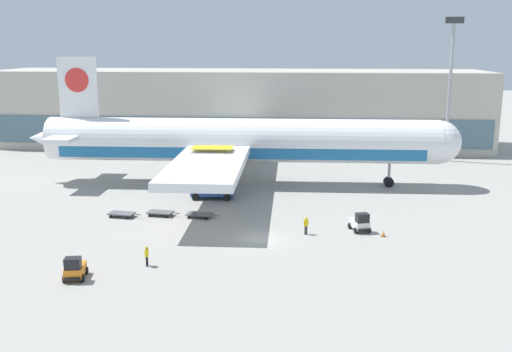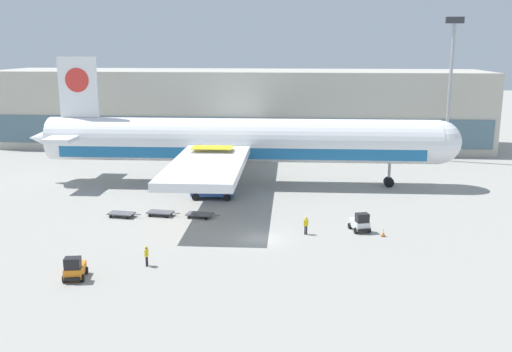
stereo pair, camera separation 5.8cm
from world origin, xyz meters
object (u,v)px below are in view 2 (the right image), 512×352
Objects in this scene: ground_crew_far at (306,224)px; scissor_lift_loader at (213,179)px; baggage_dolly_third at (200,214)px; traffic_cone_near at (383,233)px; light_mast at (451,79)px; airplane_main at (235,142)px; baggage_dolly_lead at (122,214)px; ground_crew_near at (147,254)px; baggage_tug_foreground at (360,223)px; baggage_dolly_second at (161,212)px; baggage_tug_mid at (74,269)px.

scissor_lift_loader is at bearing -86.23° from ground_crew_far.
traffic_cone_near reaches higher than baggage_dolly_third.
scissor_lift_loader is (-34.04, -26.44, -10.88)m from light_mast.
traffic_cone_near is at bearing -51.11° from airplane_main.
baggage_dolly_lead is 2.09× the size of ground_crew_near.
scissor_lift_loader is at bearing 145.54° from traffic_cone_near.
ground_crew_far is (-5.47, -1.52, 0.23)m from baggage_tug_foreground.
light_mast is 6.05× the size of baggage_dolly_lead.
baggage_dolly_second is at bearing 168.28° from traffic_cone_near.
light_mast reaches higher than ground_crew_far.
baggage_dolly_second is at bearing -138.05° from light_mast.
baggage_dolly_lead is at bearing -124.54° from airplane_main.
baggage_dolly_second is (-38.58, -34.68, -12.85)m from light_mast.
light_mast reaches higher than baggage_dolly_third.
baggage_dolly_lead is 8.60m from baggage_dolly_third.
light_mast is 29.27× the size of traffic_cone_near.
light_mast reaches higher than baggage_dolly_second.
light_mast is 44.20m from traffic_cone_near.
baggage_dolly_lead and baggage_dolly_third have the same top height.
ground_crew_far is (13.50, 9.65, 0.03)m from ground_crew_near.
ground_crew_far is at bearing -119.59° from light_mast.
scissor_lift_loader is at bearing -178.68° from ground_crew_near.
traffic_cone_near is (-14.87, -39.59, -12.85)m from light_mast.
light_mast is 38.17m from airplane_main.
baggage_dolly_third is at bearing 166.60° from traffic_cone_near.
baggage_tug_mid is 0.71× the size of baggage_dolly_third.
traffic_cone_near is at bearing 143.07° from ground_crew_far.
light_mast is at bearing -156.93° from ground_crew_far.
ground_crew_far is 2.38× the size of traffic_cone_near.
baggage_tug_foreground is at bearing 126.75° from ground_crew_near.
scissor_lift_loader is 3.42× the size of ground_crew_far.
baggage_tug_mid is 0.71× the size of baggage_dolly_second.
baggage_tug_mid reaches higher than traffic_cone_near.
traffic_cone_near is (7.64, 0.05, -0.72)m from ground_crew_far.
baggage_tug_foreground is 2.67m from traffic_cone_near.
baggage_dolly_second is 24.22m from traffic_cone_near.
light_mast is 3.59× the size of scissor_lift_loader.
ground_crew_far is at bearing -9.51° from baggage_dolly_second.
baggage_dolly_second is (-21.54, 3.45, -0.49)m from baggage_tug_foreground.
airplane_main is 27.21m from traffic_cone_near.
light_mast is at bearing 49.63° from baggage_dolly_second.
ground_crew_far reaches higher than ground_crew_near.
airplane_main is (-32.11, -19.27, -7.40)m from light_mast.
baggage_dolly_second is 2.09× the size of ground_crew_near.
baggage_dolly_third is at bearing 148.07° from baggage_tug_mid.
ground_crew_near is (5.02, 3.25, 0.20)m from baggage_tug_mid.
airplane_main is at bearing 154.53° from baggage_tug_mid.
baggage_tug_foreground is 1.48× the size of ground_crew_far.
baggage_tug_foreground is 21.82m from baggage_dolly_second.
baggage_tug_foreground is at bearing -35.92° from scissor_lift_loader.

